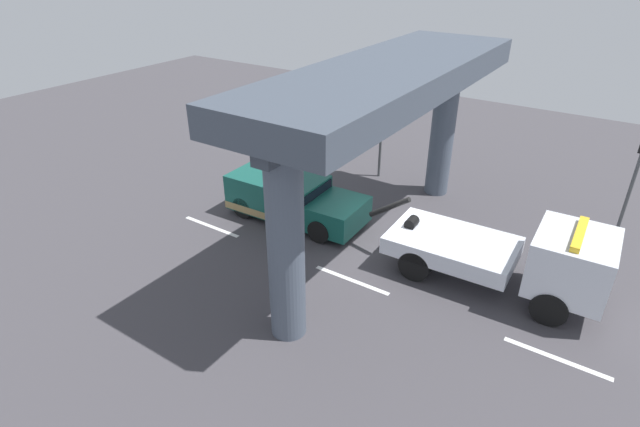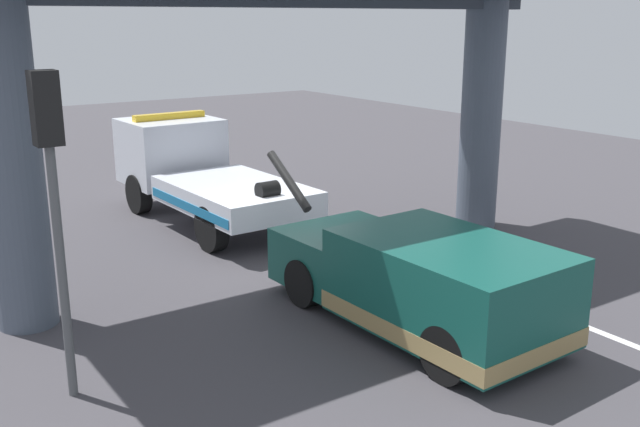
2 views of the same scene
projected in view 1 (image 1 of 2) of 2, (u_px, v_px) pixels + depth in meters
The scene contains 8 objects.
ground_plane at pixel (385, 249), 17.23m from camera, with size 60.00×40.00×0.10m, color #423F44.
lane_stripe_west at pixel (212, 227), 18.48m from camera, with size 2.60×0.16×0.01m, color silver.
lane_stripe_mid at pixel (352, 280), 15.55m from camera, with size 2.60×0.16×0.01m, color silver.
lane_stripe_east at pixel (556, 358), 12.63m from camera, with size 2.60×0.16×0.01m, color silver.
tow_truck_white at pixel (517, 256), 14.59m from camera, with size 7.29×2.58×2.46m.
towed_van_green at pixel (291, 199), 18.77m from camera, with size 5.26×2.35×1.58m.
overpass_structure at pixel (388, 99), 14.88m from camera, with size 3.60×12.30×6.18m.
traffic_light_near at pixel (383, 109), 21.01m from camera, with size 0.39×0.32×4.24m.
Camera 1 is at (6.21, -13.35, 9.25)m, focal length 28.10 mm.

